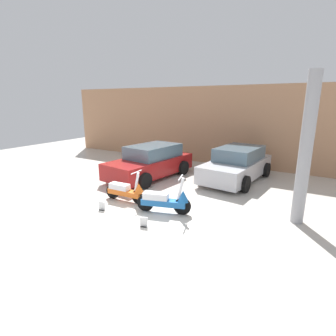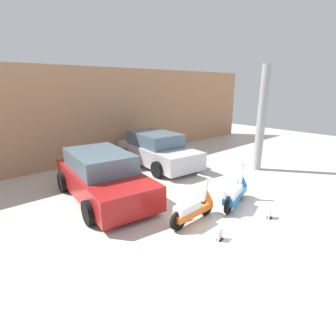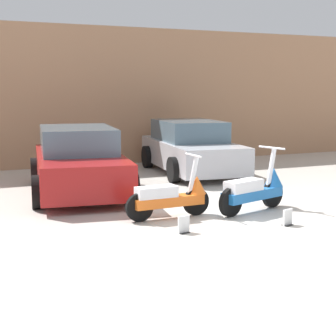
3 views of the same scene
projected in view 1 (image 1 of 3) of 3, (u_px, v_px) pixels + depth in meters
The scene contains 9 objects.
ground_plane at pixel (138, 215), 7.42m from camera, with size 28.00×28.00×0.00m, color beige.
wall_back at pixel (224, 126), 12.90m from camera, with size 19.60×0.12×3.86m, color tan.
scooter_front_left at pixel (127, 190), 8.34m from camera, with size 1.50×0.54×1.05m.
scooter_front_right at pixel (166, 200), 7.48m from camera, with size 1.55×0.75×1.11m.
car_rear_left at pixel (151, 162), 11.01m from camera, with size 2.32×4.16×1.35m.
car_rear_center at pixel (237, 164), 10.63m from camera, with size 2.21×4.07×1.33m.
placard_near_left_scooter at pixel (102, 206), 7.75m from camera, with size 0.20×0.15×0.26m.
placard_near_right_scooter at pixel (144, 222), 6.72m from camera, with size 0.20×0.16×0.26m.
support_column_side at pixel (306, 151), 6.53m from camera, with size 0.32×0.32×3.86m, color #99999E.
Camera 1 is at (4.21, -5.48, 3.14)m, focal length 28.00 mm.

